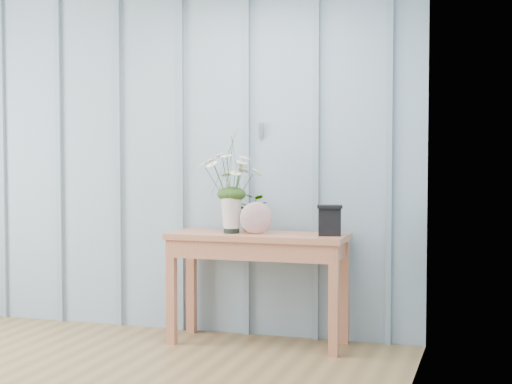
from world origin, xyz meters
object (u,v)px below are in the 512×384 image
(carved_box, at_px, (330,220))
(sideboard, at_px, (258,250))
(daisy_vase, at_px, (231,170))
(felt_disc_vessel, at_px, (256,218))

(carved_box, bearing_deg, sideboard, 178.93)
(daisy_vase, bearing_deg, felt_disc_vessel, -5.92)
(daisy_vase, distance_m, felt_disc_vessel, 0.36)
(sideboard, bearing_deg, felt_disc_vessel, -84.96)
(sideboard, distance_m, carved_box, 0.54)
(daisy_vase, distance_m, carved_box, 0.74)
(sideboard, bearing_deg, daisy_vase, -165.96)
(felt_disc_vessel, distance_m, carved_box, 0.49)
(sideboard, xyz_separation_m, carved_box, (0.49, -0.01, 0.22))
(felt_disc_vessel, xyz_separation_m, carved_box, (0.48, 0.05, -0.01))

